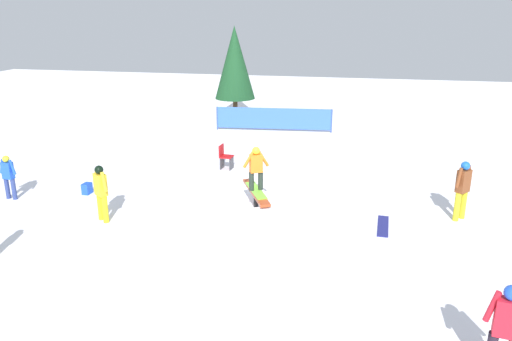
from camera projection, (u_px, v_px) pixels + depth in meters
The scene contains 13 objects.
ground_plane at pixel (256, 212), 14.21m from camera, with size 60.00×60.00×0.00m, color white.
rail_feature at pixel (256, 194), 14.05m from camera, with size 2.06×1.18×0.63m.
snow_kicker_ramp at pixel (273, 229), 12.50m from camera, with size 1.80×1.50×0.50m, color white.
main_rider_on_rail at pixel (256, 170), 13.82m from camera, with size 1.38×0.88×1.28m.
bystander_brown at pixel (463, 187), 13.41m from camera, with size 0.55×0.52×1.66m.
bystander_yellow at pixel (101, 190), 13.33m from camera, with size 0.47×0.61×1.58m.
bystander_blue at pixel (8, 175), 14.94m from camera, with size 0.23×0.60×1.37m.
bystander_red at pixel (506, 328), 7.52m from camera, with size 0.29×0.68×1.64m.
loose_snowboard_navy at pixel (383, 226), 13.24m from camera, with size 1.37×0.28×0.02m, color navy.
folding_chair at pixel (225, 158), 17.91m from camera, with size 0.48×0.48×0.88m.
backpack_on_snow at pixel (87, 189), 15.54m from camera, with size 0.30×0.22×0.34m, color blue.
safety_fence at pixel (274, 119), 23.42m from camera, with size 0.52×5.44×1.10m.
pine_tree_near at pixel (235, 63), 25.60m from camera, with size 2.08×2.08×4.73m.
Camera 1 is at (-12.88, -2.66, 5.50)m, focal length 35.00 mm.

